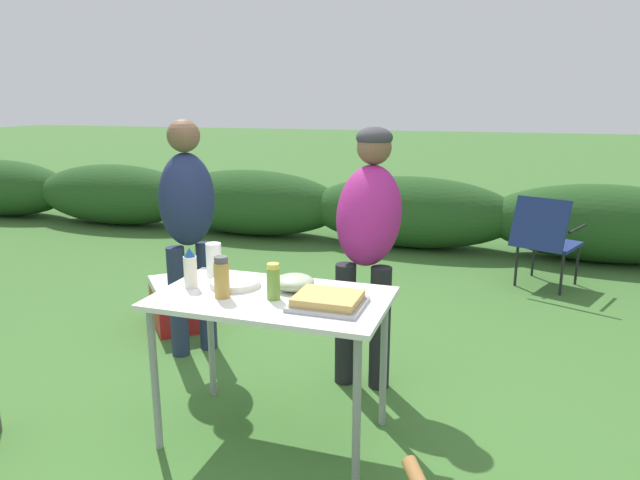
{
  "coord_description": "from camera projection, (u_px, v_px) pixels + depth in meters",
  "views": [
    {
      "loc": [
        1.01,
        -2.35,
        1.63
      ],
      "look_at": [
        0.06,
        0.54,
        0.89
      ],
      "focal_mm": 32.0,
      "sensor_mm": 36.0,
      "label": 1
    }
  ],
  "objects": [
    {
      "name": "ground_plane",
      "position": [
        275.0,
        435.0,
        2.86
      ],
      "size": [
        60.0,
        60.0,
        0.0
      ],
      "primitive_type": "plane",
      "color": "#3D6B2D"
    },
    {
      "name": "shrub_hedge",
      "position": [
        410.0,
        212.0,
        6.49
      ],
      "size": [
        14.4,
        0.9,
        0.81
      ],
      "color": "#234C1E",
      "rests_on": "ground"
    },
    {
      "name": "folding_table",
      "position": [
        272.0,
        311.0,
        2.71
      ],
      "size": [
        1.1,
        0.64,
        0.74
      ],
      "color": "white",
      "rests_on": "ground"
    },
    {
      "name": "food_tray",
      "position": [
        328.0,
        301.0,
        2.54
      ],
      "size": [
        0.32,
        0.28,
        0.06
      ],
      "color": "#9E9EA3",
      "rests_on": "folding_table"
    },
    {
      "name": "plate_stack",
      "position": [
        235.0,
        283.0,
        2.82
      ],
      "size": [
        0.25,
        0.25,
        0.03
      ],
      "primitive_type": "cylinder",
      "color": "white",
      "rests_on": "folding_table"
    },
    {
      "name": "mixing_bowl",
      "position": [
        294.0,
        282.0,
        2.76
      ],
      "size": [
        0.2,
        0.2,
        0.08
      ],
      "primitive_type": "ellipsoid",
      "color": "#ADBC99",
      "rests_on": "folding_table"
    },
    {
      "name": "paper_cup_stack",
      "position": [
        214.0,
        260.0,
        2.96
      ],
      "size": [
        0.08,
        0.08,
        0.18
      ],
      "primitive_type": "cylinder",
      "color": "white",
      "rests_on": "folding_table"
    },
    {
      "name": "mayo_bottle",
      "position": [
        190.0,
        269.0,
        2.79
      ],
      "size": [
        0.07,
        0.07,
        0.2
      ],
      "color": "silver",
      "rests_on": "folding_table"
    },
    {
      "name": "spice_jar",
      "position": [
        222.0,
        278.0,
        2.64
      ],
      "size": [
        0.07,
        0.07,
        0.2
      ],
      "color": "#B2893D",
      "rests_on": "folding_table"
    },
    {
      "name": "relish_jar",
      "position": [
        273.0,
        282.0,
        2.62
      ],
      "size": [
        0.06,
        0.06,
        0.17
      ],
      "color": "olive",
      "rests_on": "folding_table"
    },
    {
      "name": "standing_person_in_dark_puffer",
      "position": [
        368.0,
        230.0,
        3.26
      ],
      "size": [
        0.38,
        0.48,
        1.49
      ],
      "rotation": [
        0.0,
        0.0,
        0.02
      ],
      "color": "black",
      "rests_on": "ground"
    },
    {
      "name": "standing_person_with_beanie",
      "position": [
        188.0,
        218.0,
        3.62
      ],
      "size": [
        0.43,
        0.44,
        1.53
      ],
      "rotation": [
        0.0,
        0.0,
        0.9
      ],
      "color": "#232D4C",
      "rests_on": "ground"
    },
    {
      "name": "camp_chair_green_behind_table",
      "position": [
        545.0,
        237.0,
        5.01
      ],
      "size": [
        0.66,
        0.72,
        0.83
      ],
      "rotation": [
        0.0,
        0.0,
        -0.4
      ],
      "color": "navy",
      "rests_on": "ground"
    },
    {
      "name": "cooler_box",
      "position": [
        176.0,
        304.0,
        4.23
      ],
      "size": [
        0.56,
        0.57,
        0.34
      ],
      "rotation": [
        0.0,
        0.0,
        5.45
      ],
      "color": "#B21E1E",
      "rests_on": "ground"
    }
  ]
}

